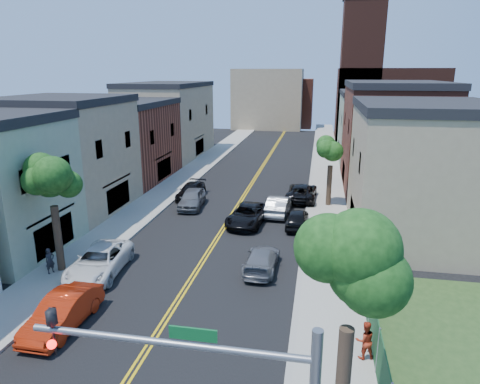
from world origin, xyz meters
The scene contains 28 objects.
sidewalk_left centered at (-7.90, 40.00, 0.07)m, with size 3.20×100.00×0.15m, color gray.
sidewalk_right centered at (7.90, 40.00, 0.07)m, with size 3.20×100.00×0.15m, color gray.
curb_left centered at (-6.15, 40.00, 0.07)m, with size 0.30×100.00×0.15m, color gray.
curb_right centered at (6.15, 40.00, 0.07)m, with size 0.30×100.00×0.15m, color gray.
bldg_left_tan_near centered at (-14.00, 25.00, 4.50)m, with size 9.00×10.00×9.00m, color #998466.
bldg_left_brick centered at (-14.00, 36.00, 4.00)m, with size 9.00×12.00×8.00m, color brown.
bldg_left_tan_far centered at (-14.00, 50.00, 4.75)m, with size 9.00×16.00×9.50m, color #998466.
bldg_right_tan centered at (14.00, 24.00, 4.50)m, with size 9.00×12.00×9.00m, color #998466.
bldg_right_brick centered at (14.00, 38.00, 5.00)m, with size 9.00×14.00×10.00m, color brown.
bldg_right_palegrn centered at (14.00, 52.00, 4.25)m, with size 9.00×12.00×8.50m, color gray.
church centered at (16.33, 67.07, 7.24)m, with size 16.20×14.20×22.60m.
backdrop_left centered at (-4.00, 82.00, 6.00)m, with size 14.00×8.00×12.00m, color #998466.
backdrop_center centered at (0.00, 86.00, 5.00)m, with size 10.00×8.00×10.00m, color brown.
fence_right centered at (9.50, 9.50, 1.10)m, with size 0.04×15.00×1.90m, color #143F1E.
tree_left_mid centered at (-7.88, 14.01, 6.58)m, with size 5.20×5.20×9.29m.
tree_right_corner centered at (7.93, 4.01, 7.31)m, with size 5.80×5.80×10.35m.
tree_right_far centered at (7.92, 30.01, 5.76)m, with size 4.40×4.40×8.03m.
red_sedan centered at (-4.45, 8.78, 0.78)m, with size 1.66×4.75×1.57m, color red.
white_pickup centered at (-5.50, 14.15, 0.78)m, with size 2.60×5.64×1.57m, color silver.
grey_car_left centered at (-3.86, 27.46, 0.81)m, with size 1.91×4.76×1.62m, color #54565C.
black_car_left centered at (-4.79, 30.25, 0.68)m, with size 1.91×4.71×1.37m, color black.
grey_car_right centered at (3.80, 16.46, 0.66)m, with size 1.85×4.54×1.32m, color slate.
black_car_right centered at (5.50, 24.17, 0.71)m, with size 1.68×4.18×1.42m, color black.
silver_car_right centered at (3.80, 27.00, 0.79)m, with size 1.67×4.78×1.57m, color #9EA1A5.
dark_car_right_far centered at (5.50, 31.47, 0.78)m, with size 2.57×5.58×1.55m, color black.
black_suv_lane centered at (1.66, 24.18, 0.75)m, with size 2.50×5.43×1.51m, color black.
pedestrian_left centered at (-8.22, 13.45, 0.92)m, with size 0.56×0.37×1.54m, color #212228.
pedestrian_right centered at (9.10, 8.87, 0.98)m, with size 0.80×0.63×1.65m, color #AF301A.
Camera 1 is at (6.86, -6.91, 11.55)m, focal length 31.94 mm.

